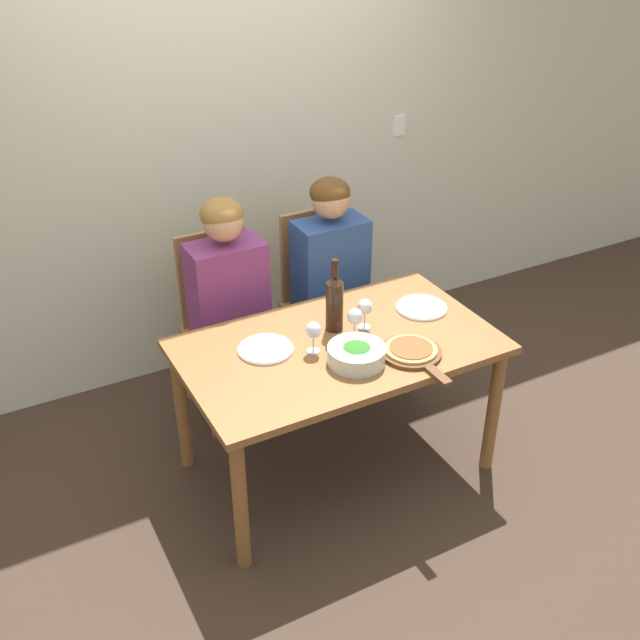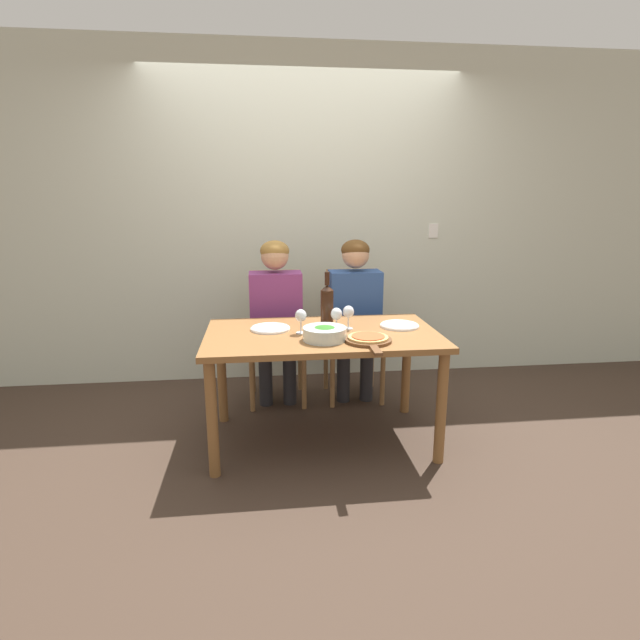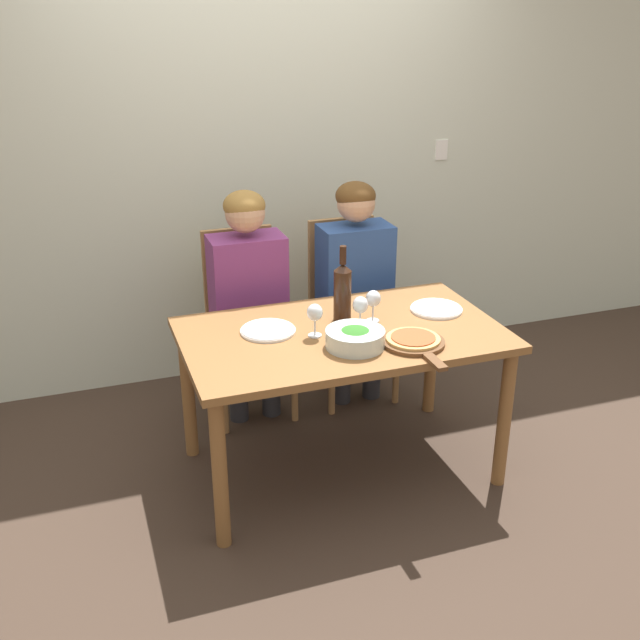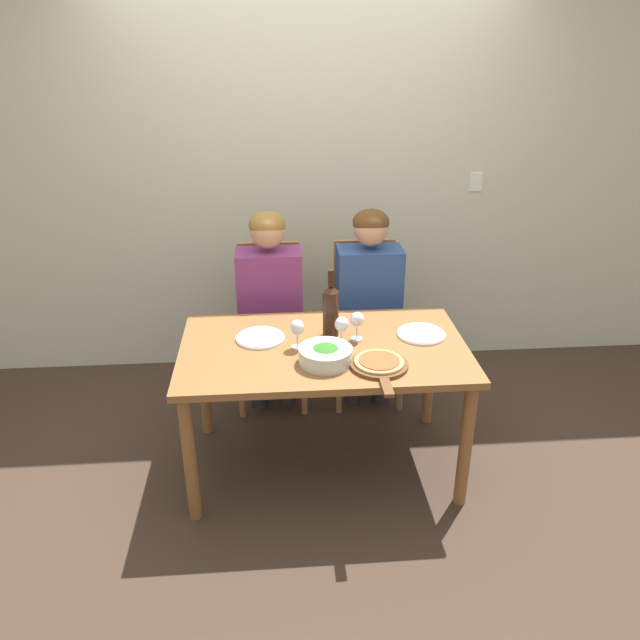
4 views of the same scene
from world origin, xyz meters
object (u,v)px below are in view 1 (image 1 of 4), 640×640
object	(u,v)px
chair_left	(223,319)
wine_bottle	(334,302)
person_woman	(229,292)
wine_glass_centre	(355,318)
person_man	(332,267)
dinner_plate_left	(265,349)
pizza_on_board	(412,352)
broccoli_bowl	(356,354)
chair_right	(321,294)
wine_glass_right	(365,308)
dinner_plate_right	(421,307)
wine_glass_left	(313,332)

from	to	relation	value
chair_left	wine_bottle	distance (m)	0.80
person_woman	wine_glass_centre	world-z (taller)	person_woman
person_man	dinner_plate_left	xyz separation A→B (m)	(-0.64, -0.55, -0.01)
dinner_plate_left	pizza_on_board	bearing A→B (deg)	-31.25
broccoli_bowl	person_man	bearing A→B (deg)	67.91
chair_left	pizza_on_board	size ratio (longest dim) A/B	2.38
chair_right	pizza_on_board	world-z (taller)	chair_right
dinner_plate_left	wine_glass_right	xyz separation A→B (m)	(0.49, -0.04, 0.10)
pizza_on_board	person_man	bearing A→B (deg)	84.37
chair_left	pizza_on_board	world-z (taller)	chair_left
chair_left	broccoli_bowl	bearing A→B (deg)	-74.65
person_man	dinner_plate_right	xyz separation A→B (m)	(0.18, -0.57, -0.01)
pizza_on_board	wine_bottle	bearing A→B (deg)	118.57
dinner_plate_left	dinner_plate_right	distance (m)	0.83
wine_glass_right	person_woman	bearing A→B (deg)	126.41
person_man	dinner_plate_left	world-z (taller)	person_man
wine_glass_left	pizza_on_board	bearing A→B (deg)	-31.61
person_woman	wine_glass_left	xyz separation A→B (m)	(0.13, -0.66, 0.09)
wine_glass_centre	wine_bottle	bearing A→B (deg)	111.27
wine_glass_centre	wine_glass_right	bearing A→B (deg)	31.59
chair_right	wine_glass_right	xyz separation A→B (m)	(-0.15, -0.71, 0.31)
chair_left	person_man	world-z (taller)	person_man
wine_glass_right	person_man	bearing A→B (deg)	75.39
chair_left	wine_glass_centre	xyz separation A→B (m)	(0.35, -0.76, 0.31)
dinner_plate_right	wine_glass_left	size ratio (longest dim) A/B	1.64
person_man	dinner_plate_right	size ratio (longest dim) A/B	4.96
wine_glass_right	wine_glass_centre	xyz separation A→B (m)	(-0.08, -0.05, 0.00)
dinner_plate_left	person_woman	bearing A→B (deg)	84.59
chair_left	wine_glass_centre	bearing A→B (deg)	-65.12
dinner_plate_right	chair_left	bearing A→B (deg)	138.31
chair_left	chair_right	xyz separation A→B (m)	(0.59, 0.00, 0.00)
chair_left	chair_right	world-z (taller)	same
person_woman	wine_glass_centre	bearing A→B (deg)	-61.27
chair_right	person_woman	bearing A→B (deg)	-168.81
chair_right	pizza_on_board	distance (m)	1.03
broccoli_bowl	chair_right	bearing A→B (deg)	70.44
broccoli_bowl	dinner_plate_right	size ratio (longest dim) A/B	1.03
chair_left	person_woman	world-z (taller)	person_woman
broccoli_bowl	dinner_plate_left	world-z (taller)	broccoli_bowl
wine_glass_right	wine_glass_centre	distance (m)	0.10
broccoli_bowl	dinner_plate_right	bearing A→B (deg)	25.72
chair_right	wine_bottle	world-z (taller)	wine_bottle
person_man	wine_glass_centre	bearing A→B (deg)	-110.31
chair_right	dinner_plate_left	world-z (taller)	chair_right
chair_right	wine_glass_left	world-z (taller)	chair_right
chair_right	dinner_plate_right	size ratio (longest dim) A/B	3.97
wine_glass_left	chair_right	bearing A→B (deg)	59.41
person_woman	wine_glass_left	bearing A→B (deg)	-78.69
chair_right	person_man	size ratio (longest dim) A/B	0.80
person_man	dinner_plate_right	bearing A→B (deg)	-72.26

